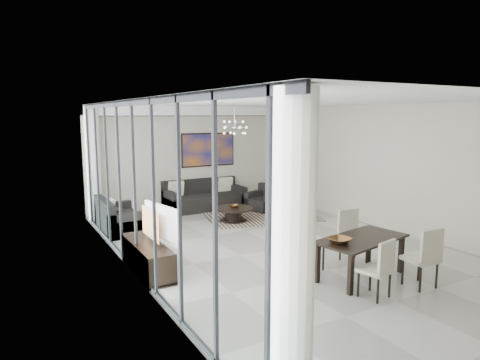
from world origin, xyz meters
TOP-DOWN VIEW (x-y plane):
  - room_shell at (0.46, 0.00)m, footprint 6.00×9.00m
  - window_wall at (-2.86, 0.00)m, footprint 0.37×8.95m
  - soffit at (0.00, 4.30)m, footprint 5.98×0.40m
  - painting at (0.50, 4.47)m, footprint 1.68×0.04m
  - chandelier at (0.30, 2.50)m, footprint 0.66×0.66m
  - rug at (1.10, 2.60)m, footprint 3.27×2.78m
  - coffee_table at (0.21, 2.41)m, footprint 0.99×0.99m
  - bowl_coffee at (0.24, 2.41)m, footprint 0.23×0.23m
  - sofa_main at (0.17, 4.07)m, footprint 2.27×0.93m
  - loveseat at (-2.55, 2.89)m, footprint 0.86×1.54m
  - armchair at (1.58, 3.06)m, footprint 1.04×1.07m
  - side_table at (-2.65, 2.82)m, footprint 0.39×0.39m
  - tv_console at (-2.76, 0.02)m, footprint 0.46×1.63m
  - television at (-2.60, -0.05)m, footprint 0.36×1.12m
  - dining_table at (0.23, -1.94)m, footprint 1.74×1.10m
  - dining_chair_sw at (-0.15, -2.69)m, footprint 0.49×0.49m
  - dining_chair_se at (0.74, -2.77)m, footprint 0.47×0.47m
  - dining_chair_nw at (-0.25, -1.07)m, footprint 0.57×0.57m
  - dining_chair_ne at (0.69, -1.23)m, footprint 0.48×0.48m
  - bowl_dining at (-0.29, -1.99)m, footprint 0.42×0.42m

SIDE VIEW (x-z plane):
  - rug at x=1.10m, z-range 0.00..0.01m
  - coffee_table at x=0.21m, z-range 0.02..0.37m
  - armchair at x=1.58m, z-range -0.11..0.60m
  - tv_console at x=-2.76m, z-range 0.00..0.51m
  - loveseat at x=-2.55m, z-range -0.12..0.64m
  - sofa_main at x=0.17m, z-range -0.13..0.69m
  - side_table at x=-2.65m, z-range 0.09..0.63m
  - bowl_coffee at x=0.24m, z-range 0.35..0.42m
  - dining_chair_sw at x=-0.15m, z-range 0.06..0.95m
  - dining_chair_ne at x=0.69m, z-range 0.07..1.01m
  - dining_chair_se at x=0.74m, z-range 0.07..1.03m
  - dining_table at x=0.23m, z-range 0.25..0.92m
  - dining_chair_nw at x=-0.25m, z-range 0.08..1.17m
  - bowl_dining at x=-0.29m, z-range 0.67..0.76m
  - television at x=-2.60m, z-range 0.51..1.15m
  - room_shell at x=0.46m, z-range 0.00..2.90m
  - window_wall at x=-2.86m, z-range 0.02..2.92m
  - painting at x=0.50m, z-range 1.16..2.14m
  - chandelier at x=0.30m, z-range 2.00..2.71m
  - soffit at x=0.00m, z-range 2.64..2.90m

